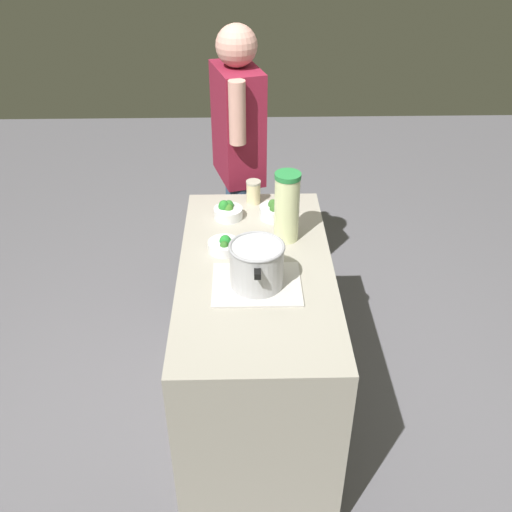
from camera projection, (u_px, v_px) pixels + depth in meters
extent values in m
plane|color=slate|center=(256.00, 414.00, 2.82)|extent=(8.00, 8.00, 0.00)
cube|color=#A09A8C|center=(256.00, 347.00, 2.57)|extent=(1.23, 0.62, 0.88)
cube|color=beige|center=(256.00, 284.00, 2.21)|extent=(0.28, 0.34, 0.01)
cylinder|color=#B7B7BC|center=(256.00, 265.00, 2.16)|extent=(0.20, 0.20, 0.17)
torus|color=#99999E|center=(256.00, 247.00, 2.12)|extent=(0.21, 0.21, 0.01)
cube|color=black|center=(257.00, 274.00, 2.04)|extent=(0.04, 0.02, 0.02)
cube|color=black|center=(256.00, 238.00, 2.24)|extent=(0.04, 0.02, 0.02)
cylinder|color=beige|center=(287.00, 209.00, 2.41)|extent=(0.11, 0.11, 0.29)
cylinder|color=#29853F|center=(288.00, 176.00, 2.32)|extent=(0.11, 0.11, 0.02)
ellipsoid|color=yellow|center=(287.00, 204.00, 2.42)|extent=(0.04, 0.04, 0.01)
cylinder|color=beige|center=(253.00, 193.00, 2.73)|extent=(0.07, 0.07, 0.10)
cylinder|color=#B2AD99|center=(253.00, 182.00, 2.70)|extent=(0.07, 0.07, 0.01)
cylinder|color=silver|center=(275.00, 212.00, 2.63)|extent=(0.14, 0.14, 0.05)
ellipsoid|color=#366A27|center=(275.00, 208.00, 2.59)|extent=(0.05, 0.05, 0.06)
ellipsoid|color=#227A2A|center=(279.00, 206.00, 2.62)|extent=(0.04, 0.04, 0.05)
ellipsoid|color=#366927|center=(273.00, 205.00, 2.62)|extent=(0.04, 0.04, 0.05)
cylinder|color=silver|center=(224.00, 246.00, 2.40)|extent=(0.13, 0.13, 0.04)
ellipsoid|color=#2E6723|center=(224.00, 246.00, 2.37)|extent=(0.04, 0.04, 0.04)
ellipsoid|color=#22802B|center=(225.00, 241.00, 2.39)|extent=(0.05, 0.05, 0.06)
cylinder|color=silver|center=(228.00, 213.00, 2.63)|extent=(0.13, 0.13, 0.05)
ellipsoid|color=#2C762A|center=(229.00, 206.00, 2.63)|extent=(0.05, 0.05, 0.05)
ellipsoid|color=#277F2B|center=(224.00, 206.00, 2.62)|extent=(0.05, 0.05, 0.06)
ellipsoid|color=#3B7526|center=(228.00, 209.00, 2.61)|extent=(0.05, 0.05, 0.05)
cylinder|color=#344C6A|center=(240.00, 251.00, 3.24)|extent=(0.14, 0.14, 0.85)
cylinder|color=#344C6A|center=(240.00, 233.00, 3.40)|extent=(0.14, 0.14, 0.85)
cube|color=maroon|center=(238.00, 124.00, 2.92)|extent=(0.38, 0.29, 0.58)
sphere|color=#D69B8B|center=(236.00, 45.00, 2.70)|extent=(0.20, 0.20, 0.20)
cylinder|color=#D69B8B|center=(237.00, 113.00, 2.67)|extent=(0.08, 0.08, 0.30)
cylinder|color=#D69B8B|center=(238.00, 84.00, 3.02)|extent=(0.08, 0.08, 0.30)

